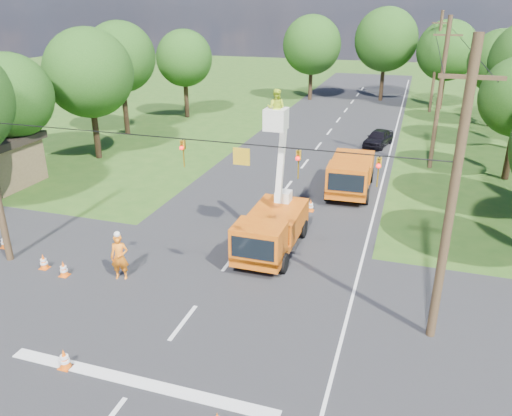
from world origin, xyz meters
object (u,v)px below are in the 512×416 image
(second_truck, at_px, (351,174))
(tree_left_c, at_px, (10,96))
(traffic_cone_3, at_px, (311,205))
(bucket_truck, at_px, (272,221))
(ground_worker, at_px, (120,257))
(pole_right_near, at_px, (452,199))
(pole_right_far, at_px, (436,62))
(tree_left_d, at_px, (89,73))
(tree_far_b, at_px, (386,40))
(tree_right_e, at_px, (500,62))
(tree_left_f, at_px, (184,58))
(traffic_cone_0, at_px, (64,359))
(distant_car, at_px, (378,138))
(tree_far_c, at_px, (447,50))
(traffic_cone_4, at_px, (64,269))
(tree_left_e, at_px, (120,57))
(traffic_cone_2, at_px, (255,230))
(tree_far_a, at_px, (312,45))
(traffic_cone_7, at_px, (358,182))
(pole_right_mid, at_px, (440,94))
(traffic_cone_5, at_px, (44,262))
(traffic_cone_6, at_px, (4,241))

(second_truck, distance_m, tree_left_c, 21.20)
(traffic_cone_3, bearing_deg, bucket_truck, -97.76)
(ground_worker, relative_size, pole_right_near, 0.20)
(ground_worker, xyz_separation_m, pole_right_far, (12.32, 39.90, 4.09))
(tree_left_d, xyz_separation_m, tree_far_b, (18.00, 30.00, 0.68))
(ground_worker, xyz_separation_m, pole_right_near, (12.32, -0.10, 4.09))
(bucket_truck, distance_m, tree_right_e, 33.30)
(second_truck, relative_size, tree_right_e, 0.73)
(tree_left_f, bearing_deg, traffic_cone_0, -70.81)
(distant_car, distance_m, tree_far_c, 18.88)
(tree_left_f, bearing_deg, bucket_truck, -57.60)
(bucket_truck, height_order, tree_left_f, tree_left_f)
(traffic_cone_4, distance_m, tree_left_e, 25.59)
(traffic_cone_3, bearing_deg, distant_car, 81.14)
(distant_car, distance_m, traffic_cone_2, 19.38)
(tree_left_c, distance_m, tree_left_f, 21.07)
(tree_far_a, bearing_deg, traffic_cone_7, -72.17)
(ground_worker, distance_m, pole_right_mid, 23.76)
(distant_car, relative_size, traffic_cone_5, 5.53)
(traffic_cone_4, relative_size, tree_left_e, 0.08)
(ground_worker, relative_size, tree_left_c, 0.25)
(traffic_cone_4, xyz_separation_m, pole_right_far, (14.74, 40.48, 4.75))
(tree_right_e, bearing_deg, bucket_truck, -111.91)
(tree_far_c, bearing_deg, tree_far_b, 155.22)
(pole_right_far, bearing_deg, tree_far_b, 137.73)
(traffic_cone_2, relative_size, tree_left_f, 0.08)
(pole_right_far, bearing_deg, traffic_cone_6, -116.00)
(tree_far_b, bearing_deg, tree_left_e, -130.72)
(tree_left_c, distance_m, tree_far_a, 35.90)
(traffic_cone_6, relative_size, tree_far_c, 0.08)
(tree_left_c, bearing_deg, traffic_cone_5, -45.57)
(traffic_cone_7, bearing_deg, traffic_cone_5, -128.81)
(traffic_cone_7, xyz_separation_m, pole_right_near, (4.28, -14.33, 4.75))
(tree_right_e, bearing_deg, tree_left_d, -145.22)
(tree_far_c, bearing_deg, tree_left_e, -142.75)
(tree_left_f, bearing_deg, ground_worker, -69.84)
(traffic_cone_0, xyz_separation_m, tree_left_f, (-12.29, 35.30, 5.33))
(traffic_cone_6, height_order, pole_right_near, pole_right_near)
(distant_car, distance_m, pole_right_far, 16.51)
(tree_left_d, height_order, tree_left_f, tree_left_d)
(tree_left_c, bearing_deg, traffic_cone_0, -45.63)
(pole_right_far, bearing_deg, traffic_cone_2, -103.50)
(traffic_cone_0, xyz_separation_m, traffic_cone_5, (-4.95, 5.09, 0.00))
(tree_left_c, bearing_deg, second_truck, 11.92)
(pole_right_near, relative_size, tree_far_a, 1.05)
(traffic_cone_0, relative_size, tree_left_e, 0.08)
(distant_car, distance_m, traffic_cone_0, 30.72)
(ground_worker, height_order, pole_right_mid, pole_right_mid)
(bucket_truck, relative_size, distant_car, 1.89)
(tree_left_e, bearing_deg, traffic_cone_6, -73.60)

